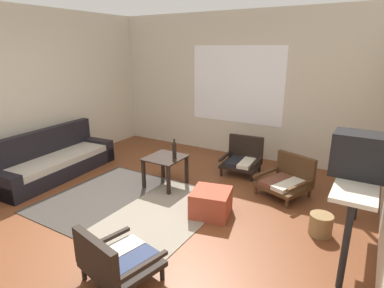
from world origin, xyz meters
TOP-DOWN VIEW (x-y plane):
  - ground_plane at (0.00, 0.00)m, footprint 7.80×7.80m
  - far_wall_with_window at (0.00, 3.06)m, footprint 5.60×0.13m
  - side_wall_left at (-2.66, 0.30)m, footprint 0.12×6.60m
  - area_rug at (-0.33, 0.28)m, footprint 2.24×1.91m
  - couch at (-2.11, 0.41)m, footprint 0.88×2.12m
  - coffee_table at (-0.27, 1.03)m, footprint 0.54×0.57m
  - armchair_by_window at (0.53, 2.15)m, footprint 0.64×0.60m
  - armchair_striped_foreground at (0.59, -0.94)m, footprint 0.71×0.69m
  - armchair_corner at (1.40, 1.69)m, footprint 0.80×0.80m
  - ottoman_orange at (0.74, 0.61)m, footprint 0.57×0.57m
  - console_shelf at (2.32, 0.74)m, footprint 0.36×1.50m
  - crt_television at (2.32, 0.64)m, footprint 0.53×0.34m
  - clay_vase at (2.32, 1.00)m, footprint 0.18×0.18m
  - glass_bottle at (-0.14, 1.09)m, footprint 0.06×0.06m
  - wicker_basket at (2.02, 0.85)m, footprint 0.26×0.26m

SIDE VIEW (x-z plane):
  - ground_plane at x=0.00m, z-range 0.00..0.00m
  - area_rug at x=-0.33m, z-range 0.00..0.01m
  - wicker_basket at x=2.02m, z-range 0.00..0.25m
  - ottoman_orange at x=0.74m, z-range 0.00..0.33m
  - couch at x=-2.11m, z-range -0.14..0.61m
  - armchair_corner at x=1.40m, z-range -0.04..0.52m
  - armchair_striped_foreground at x=0.59m, z-range -0.03..0.52m
  - armchair_by_window at x=0.53m, z-range -0.04..0.57m
  - coffee_table at x=-0.27m, z-range 0.13..0.60m
  - glass_bottle at x=-0.14m, z-range 0.44..0.73m
  - console_shelf at x=2.32m, z-range 0.32..1.18m
  - clay_vase at x=2.32m, z-range 0.83..1.15m
  - crt_television at x=2.32m, z-range 0.86..1.28m
  - side_wall_left at x=-2.66m, z-range 0.00..2.70m
  - far_wall_with_window at x=0.00m, z-range 0.00..2.70m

